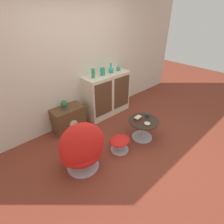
{
  "coord_description": "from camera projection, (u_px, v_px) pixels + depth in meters",
  "views": [
    {
      "loc": [
        -1.86,
        -1.47,
        2.27
      ],
      "look_at": [
        0.05,
        0.62,
        0.55
      ],
      "focal_mm": 28.0,
      "sensor_mm": 36.0,
      "label": 1
    }
  ],
  "objects": [
    {
      "name": "ground_plane",
      "position": [
        133.0,
        152.0,
        3.18
      ],
      "size": [
        12.0,
        12.0,
        0.0
      ],
      "primitive_type": "plane",
      "color": "brown"
    },
    {
      "name": "wall_back",
      "position": [
        77.0,
        62.0,
        3.52
      ],
      "size": [
        6.4,
        0.06,
        2.6
      ],
      "color": "beige",
      "rests_on": "ground_plane"
    },
    {
      "name": "sideboard",
      "position": [
        107.0,
        94.0,
        4.1
      ],
      "size": [
        1.1,
        0.45,
        0.99
      ],
      "color": "beige",
      "rests_on": "ground_plane"
    },
    {
      "name": "tv_console",
      "position": [
        69.0,
        119.0,
        3.65
      ],
      "size": [
        0.64,
        0.39,
        0.51
      ],
      "color": "brown",
      "rests_on": "ground_plane"
    },
    {
      "name": "egg_chair",
      "position": [
        82.0,
        149.0,
        2.63
      ],
      "size": [
        0.83,
        0.79,
        0.92
      ],
      "color": "#B7B7BC",
      "rests_on": "ground_plane"
    },
    {
      "name": "ottoman",
      "position": [
        120.0,
        142.0,
        3.13
      ],
      "size": [
        0.39,
        0.33,
        0.27
      ],
      "color": "#B7B7BC",
      "rests_on": "ground_plane"
    },
    {
      "name": "coffee_table",
      "position": [
        143.0,
        127.0,
        3.4
      ],
      "size": [
        0.58,
        0.58,
        0.41
      ],
      "color": "#B7B7BC",
      "rests_on": "ground_plane"
    },
    {
      "name": "vase_leftmost",
      "position": [
        93.0,
        73.0,
        3.59
      ],
      "size": [
        0.07,
        0.07,
        0.2
      ],
      "color": "#2D8E6B",
      "rests_on": "sideboard"
    },
    {
      "name": "vase_inner_left",
      "position": [
        103.0,
        71.0,
        3.75
      ],
      "size": [
        0.1,
        0.1,
        0.16
      ],
      "color": "#2D8E6B",
      "rests_on": "sideboard"
    },
    {
      "name": "vase_inner_right",
      "position": [
        111.0,
        70.0,
        3.89
      ],
      "size": [
        0.12,
        0.12,
        0.21
      ],
      "color": "teal",
      "rests_on": "sideboard"
    },
    {
      "name": "vase_rightmost",
      "position": [
        118.0,
        68.0,
        4.03
      ],
      "size": [
        0.1,
        0.1,
        0.13
      ],
      "color": "#2D8E6B",
      "rests_on": "sideboard"
    },
    {
      "name": "potted_plant",
      "position": [
        64.0,
        105.0,
        3.44
      ],
      "size": [
        0.14,
        0.14,
        0.19
      ],
      "color": "#4C4C51",
      "rests_on": "tv_console"
    },
    {
      "name": "teacup",
      "position": [
        147.0,
        115.0,
        3.43
      ],
      "size": [
        0.13,
        0.13,
        0.06
      ],
      "color": "#2D2D33",
      "rests_on": "coffee_table"
    },
    {
      "name": "book_stack",
      "position": [
        138.0,
        118.0,
        3.33
      ],
      "size": [
        0.15,
        0.1,
        0.07
      ],
      "color": "red",
      "rests_on": "coffee_table"
    },
    {
      "name": "bowl",
      "position": [
        147.0,
        123.0,
        3.21
      ],
      "size": [
        0.12,
        0.12,
        0.04
      ],
      "color": "beige",
      "rests_on": "coffee_table"
    }
  ]
}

